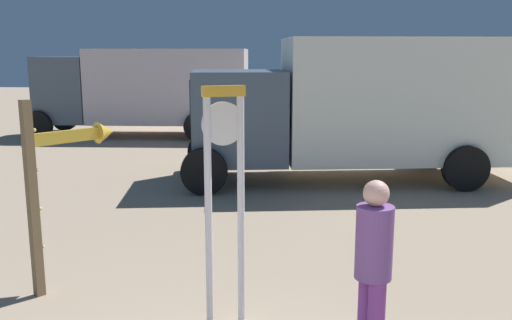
# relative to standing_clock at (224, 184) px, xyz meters

# --- Properties ---
(standing_clock) EXTENTS (0.41, 0.25, 2.38)m
(standing_clock) POSITION_rel_standing_clock_xyz_m (0.00, 0.00, 0.00)
(standing_clock) COLOR white
(standing_clock) RESTS_ON ground_plane
(arrow_sign) EXTENTS (0.83, 0.97, 2.19)m
(arrow_sign) POSITION_rel_standing_clock_xyz_m (-1.94, 0.83, -0.03)
(arrow_sign) COLOR olive
(arrow_sign) RESTS_ON ground_plane
(person_near_clock) EXTENTS (0.32, 0.32, 1.65)m
(person_near_clock) POSITION_rel_standing_clock_xyz_m (1.34, -0.60, -0.52)
(person_near_clock) COLOR #823894
(person_near_clock) RESTS_ON ground_plane
(box_truck_near) EXTENTS (7.35, 3.26, 2.97)m
(box_truck_near) POSITION_rel_standing_clock_xyz_m (2.17, 6.71, 0.17)
(box_truck_near) COLOR white
(box_truck_near) RESTS_ON ground_plane
(box_truck_far) EXTENTS (6.96, 2.62, 2.80)m
(box_truck_far) POSITION_rel_standing_clock_xyz_m (-4.20, 12.68, 0.12)
(box_truck_far) COLOR silver
(box_truck_far) RESTS_ON ground_plane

